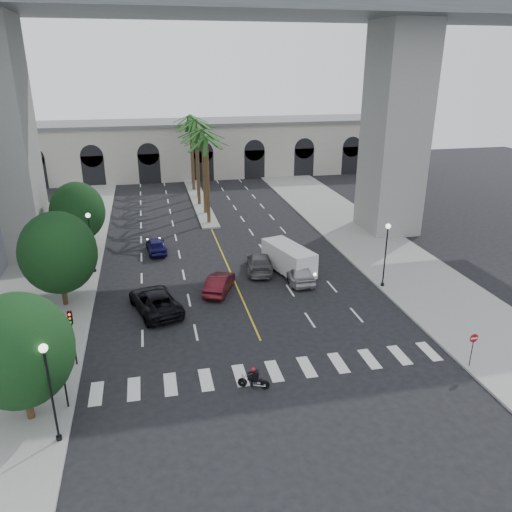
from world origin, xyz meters
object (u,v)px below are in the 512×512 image
at_px(pedestrian_a, 54,319).
at_px(lamp_post_right, 386,250).
at_px(car_c, 155,301).
at_px(traffic_signal_near, 62,368).
at_px(car_d, 259,262).
at_px(do_not_enter_sign, 473,343).
at_px(lamp_post_left_near, 50,385).
at_px(motorcycle_rider, 255,379).
at_px(cargo_van, 289,258).
at_px(car_a, 297,271).
at_px(car_e, 156,245).
at_px(traffic_signal_far, 72,329).
at_px(lamp_post_left_far, 91,238).
at_px(car_b, 219,283).

bearing_deg(pedestrian_a, lamp_post_right, 11.50).
bearing_deg(car_c, traffic_signal_near, 49.23).
height_order(lamp_post_right, car_d, lamp_post_right).
xyz_separation_m(lamp_post_right, do_not_enter_sign, (-0.05, -11.62, -1.57)).
relative_size(lamp_post_left_near, pedestrian_a, 2.95).
bearing_deg(lamp_post_left_near, motorcycle_rider, 12.33).
xyz_separation_m(lamp_post_right, traffic_signal_near, (-22.70, -10.50, -0.71)).
bearing_deg(car_c, cargo_van, -173.11).
bearing_deg(car_a, car_e, -40.74).
xyz_separation_m(car_a, car_d, (-2.55, 2.75, -0.06)).
distance_m(lamp_post_left_near, car_e, 25.66).
distance_m(car_a, car_d, 3.75).
distance_m(motorcycle_rider, car_c, 11.69).
distance_m(traffic_signal_far, car_a, 18.89).
bearing_deg(lamp_post_right, motorcycle_rider, -139.90).
bearing_deg(car_c, lamp_post_right, 165.24).
height_order(lamp_post_left_far, motorcycle_rider, lamp_post_left_far).
bearing_deg(car_c, lamp_post_left_far, -75.21).
distance_m(lamp_post_left_far, car_a, 17.46).
xyz_separation_m(lamp_post_left_near, traffic_signal_near, (0.10, 2.50, -0.71)).
xyz_separation_m(car_a, car_e, (-11.13, 9.21, -0.11)).
bearing_deg(car_b, pedestrian_a, 42.23).
bearing_deg(do_not_enter_sign, motorcycle_rider, 174.56).
bearing_deg(traffic_signal_far, lamp_post_left_near, -90.88).
bearing_deg(car_c, car_a, 179.06).
xyz_separation_m(car_a, car_c, (-11.60, -3.05, -0.01)).
bearing_deg(traffic_signal_far, motorcycle_rider, -23.72).
bearing_deg(do_not_enter_sign, lamp_post_left_near, -178.41).
distance_m(traffic_signal_near, car_e, 23.14).
relative_size(lamp_post_left_near, car_d, 1.01).
bearing_deg(cargo_van, car_d, 139.00).
xyz_separation_m(car_a, cargo_van, (-0.23, 1.67, 0.53)).
height_order(car_a, car_b, car_a).
relative_size(lamp_post_right, motorcycle_rider, 3.17).
bearing_deg(car_b, car_a, -150.25).
relative_size(car_c, car_e, 1.40).
height_order(traffic_signal_far, car_b, traffic_signal_far).
xyz_separation_m(motorcycle_rider, car_c, (-5.07, 10.54, 0.23)).
distance_m(motorcycle_rider, cargo_van, 16.53).
relative_size(traffic_signal_near, pedestrian_a, 2.01).
relative_size(lamp_post_left_far, car_e, 1.27).
distance_m(motorcycle_rider, car_e, 23.26).
relative_size(car_e, do_not_enter_sign, 1.85).
xyz_separation_m(lamp_post_left_far, car_b, (9.90, -6.03, -2.49)).
bearing_deg(car_e, do_not_enter_sign, 121.13).
distance_m(car_b, car_d, 5.36).
bearing_deg(do_not_enter_sign, car_d, 115.37).
xyz_separation_m(traffic_signal_far, car_b, (9.80, 8.47, -1.78)).
xyz_separation_m(lamp_post_left_far, motorcycle_rider, (9.95, -18.83, -2.63)).
relative_size(motorcycle_rider, car_e, 0.40).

